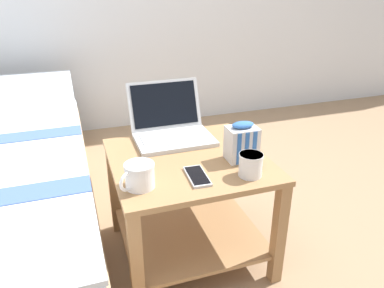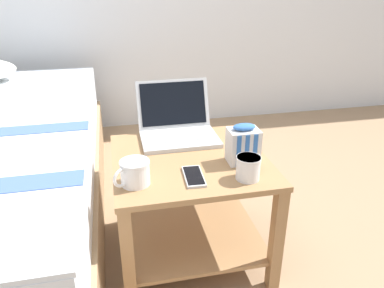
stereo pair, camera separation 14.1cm
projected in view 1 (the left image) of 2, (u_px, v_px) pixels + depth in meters
name	position (u px, v px, depth m)	size (l,w,h in m)	color
ground_plane	(189.00, 251.00, 1.67)	(8.00, 8.00, 0.00)	#937556
bedside_table	(189.00, 193.00, 1.55)	(0.60, 0.59, 0.47)	#997047
laptop	(171.00, 128.00, 1.65)	(0.33, 0.31, 0.23)	#B7BABC
mug_front_left	(251.00, 163.00, 1.33)	(0.11, 0.10, 0.09)	white
mug_front_right	(139.00, 174.00, 1.26)	(0.13, 0.11, 0.09)	white
snack_bag	(242.00, 142.00, 1.44)	(0.12, 0.09, 0.16)	silver
cell_phone	(197.00, 176.00, 1.34)	(0.07, 0.15, 0.01)	#B7BABC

